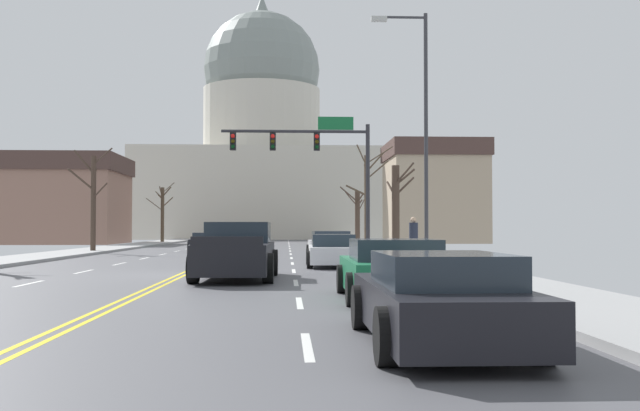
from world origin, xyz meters
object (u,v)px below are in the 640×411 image
Objects in this scene: sedan_near_00 at (330,246)px; bicycle_parked at (428,259)px; sedan_near_01 at (333,251)px; sedan_near_04 at (439,300)px; street_lamp_right at (420,119)px; sedan_oncoming_01 at (218,239)px; pedestrian_00 at (414,237)px; sedan_near_03 at (393,271)px; signal_gantry at (316,154)px; pickup_truck_near_02 at (237,253)px; sedan_oncoming_00 at (206,243)px.

sedan_near_00 is 11.86m from bicycle_parked.
sedan_near_04 is at bearing -89.50° from sedan_near_01.
sedan_oncoming_01 is (-10.01, 31.35, -4.75)m from street_lamp_right.
street_lamp_right is 1.97× the size of sedan_near_00.
street_lamp_right reaches higher than pedestrian_00.
bicycle_parked is (2.35, -11.62, -0.13)m from sedan_near_00.
bicycle_parked is at bearing 73.73° from sedan_near_03.
signal_gantry is 13.47m from street_lamp_right.
bicycle_parked is (9.70, -34.35, -0.10)m from sedan_oncoming_01.
street_lamp_right is 1.99× the size of sedan_near_03.
sedan_near_01 is 18.42m from sedan_near_04.
pickup_truck_near_02 reaches higher than sedan_near_00.
pedestrian_00 is 0.98× the size of bicycle_parked.
sedan_near_03 is at bearing -76.60° from sedan_oncoming_00.
sedan_near_03 is (0.59, -23.74, -4.79)m from signal_gantry.
pedestrian_00 is at bearing 47.14° from pickup_truck_near_02.
street_lamp_right is at bearing -76.56° from signal_gantry.
bicycle_parked is at bearing -78.55° from sedan_near_00.
sedan_oncoming_01 is (-3.86, 35.93, -0.15)m from pickup_truck_near_02.
pedestrian_00 is (2.97, 18.69, 0.55)m from sedan_near_04.
bicycle_parked is (9.22, -21.70, -0.07)m from sedan_oncoming_00.
street_lamp_right is 5.07× the size of bicycle_parked.
sedan_oncoming_00 is at bearing 124.26° from sedan_near_00.
sedan_near_03 is at bearing -59.21° from pickup_truck_near_02.
sedan_oncoming_01 is (-7.47, 41.99, -0.00)m from sedan_near_03.
pedestrian_00 is (10.17, -29.13, 0.52)m from sedan_oncoming_01.
sedan_oncoming_00 is at bearing 117.00° from street_lamp_right.
pickup_truck_near_02 reaches higher than sedan_oncoming_01.
pedestrian_00 is (2.70, 12.86, 0.52)m from sedan_near_03.
sedan_near_04 is at bearing -89.39° from signal_gantry.
street_lamp_right is 4.78m from pedestrian_00.
pickup_truck_near_02 is 9.28m from pedestrian_00.
pickup_truck_near_02 is at bearing 105.67° from sedan_near_04.
pedestrian_00 is at bearing 84.89° from bicycle_parked.
street_lamp_right is 1.90× the size of sedan_near_01.
street_lamp_right reaches higher than sedan_near_00.
signal_gantry is 12.13m from sedan_near_01.
sedan_near_01 is at bearing -89.21° from signal_gantry.
street_lamp_right is 33.26m from sedan_oncoming_01.
sedan_near_04 is 1.07× the size of sedan_oncoming_01.
pedestrian_00 is (0.16, 2.23, -4.23)m from street_lamp_right.
pedestrian_00 is at bearing -66.22° from sedan_near_00.
sedan_near_04 is at bearing -74.33° from pickup_truck_near_02.
street_lamp_right is 2.10× the size of sedan_oncoming_01.
sedan_near_00 is 25.09m from sedan_near_04.
signal_gantry is 1.76× the size of sedan_near_03.
signal_gantry reaches higher than sedan_oncoming_01.
signal_gantry is 6.55m from sedan_near_00.
sedan_near_00 reaches higher than sedan_near_04.
street_lamp_right reaches higher than pickup_truck_near_02.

